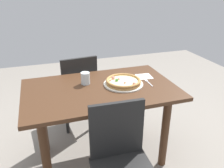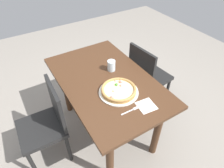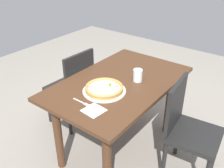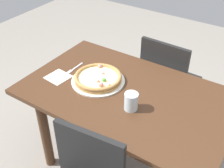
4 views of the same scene
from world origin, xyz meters
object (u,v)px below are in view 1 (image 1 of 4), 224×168
(plate, at_px, (123,84))
(napkin, at_px, (144,77))
(fork, at_px, (148,82))
(drinking_glass, at_px, (85,78))
(dining_table, at_px, (101,101))
(chair_far, at_px, (78,89))
(pizza, at_px, (123,81))
(chair_near, at_px, (122,162))

(plate, distance_m, napkin, 0.27)
(fork, distance_m, drinking_glass, 0.56)
(dining_table, bearing_deg, chair_far, 99.18)
(dining_table, relative_size, chair_far, 1.49)
(pizza, bearing_deg, dining_table, -178.37)
(fork, xyz_separation_m, drinking_glass, (-0.54, 0.14, 0.05))
(dining_table, bearing_deg, drinking_glass, 129.72)
(chair_near, bearing_deg, fork, -125.73)
(fork, height_order, napkin, fork)
(plate, bearing_deg, fork, -5.92)
(chair_far, bearing_deg, napkin, -47.83)
(chair_far, bearing_deg, fork, -55.62)
(chair_near, xyz_separation_m, pizza, (0.24, 0.62, 0.30))
(fork, distance_m, napkin, 0.13)
(chair_far, relative_size, napkin, 6.19)
(dining_table, bearing_deg, fork, -2.30)
(pizza, relative_size, napkin, 2.18)
(chair_far, bearing_deg, dining_table, -86.86)
(chair_near, bearing_deg, plate, -108.78)
(drinking_glass, bearing_deg, fork, -14.44)
(napkin, bearing_deg, dining_table, -166.37)
(fork, bearing_deg, drinking_glass, 76.73)
(plate, height_order, pizza, pizza)
(fork, bearing_deg, chair_far, 41.59)
(chair_near, bearing_deg, pizza, -108.73)
(drinking_glass, bearing_deg, chair_near, -84.22)
(dining_table, xyz_separation_m, chair_near, (-0.03, -0.61, -0.14))
(chair_far, relative_size, drinking_glass, 8.16)
(napkin, bearing_deg, pizza, -157.11)
(napkin, bearing_deg, drinking_glass, 179.06)
(plate, xyz_separation_m, pizza, (-0.00, 0.00, 0.03))
(chair_near, relative_size, plate, 2.50)
(chair_near, xyz_separation_m, napkin, (0.49, 0.72, 0.27))
(napkin, bearing_deg, chair_far, 138.20)
(chair_far, relative_size, pizza, 2.83)
(dining_table, xyz_separation_m, drinking_glass, (-0.10, 0.12, 0.18))
(pizza, distance_m, fork, 0.23)
(plate, xyz_separation_m, drinking_glass, (-0.31, 0.12, 0.05))
(pizza, xyz_separation_m, fork, (0.23, -0.02, -0.03))
(plate, distance_m, fork, 0.23)
(drinking_glass, bearing_deg, pizza, -20.29)
(dining_table, height_order, fork, fork)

